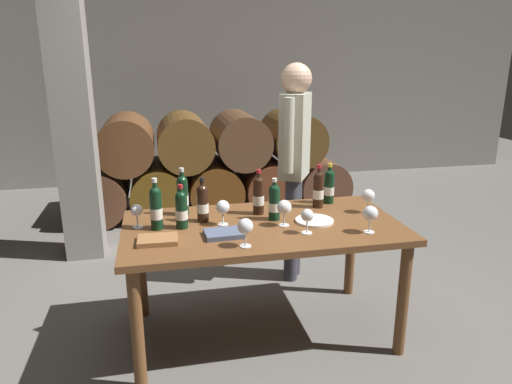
{
  "coord_description": "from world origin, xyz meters",
  "views": [
    {
      "loc": [
        -0.6,
        -2.63,
        1.75
      ],
      "look_at": [
        0.0,
        0.2,
        0.91
      ],
      "focal_mm": 32.61,
      "sensor_mm": 36.0,
      "label": 1
    }
  ],
  "objects_px": {
    "wine_glass_0": "(137,211)",
    "wine_glass_1": "(368,196)",
    "tasting_notebook": "(158,240)",
    "wine_bottle_2": "(259,195)",
    "dining_table": "(263,238)",
    "leather_ledger": "(224,234)",
    "wine_bottle_5": "(183,195)",
    "wine_bottle_4": "(318,189)",
    "wine_glass_4": "(284,208)",
    "wine_bottle_1": "(181,209)",
    "wine_bottle_0": "(329,186)",
    "wine_glass_6": "(307,216)",
    "wine_bottle_7": "(156,208)",
    "wine_bottle_6": "(274,202)",
    "wine_glass_5": "(370,214)",
    "wine_glass_3": "(223,208)",
    "serving_plate": "(314,221)",
    "sommelier_presenting": "(295,153)",
    "wine_bottle_3": "(203,203)",
    "wine_glass_2": "(245,227)"
  },
  "relations": [
    {
      "from": "wine_glass_5",
      "to": "tasting_notebook",
      "type": "height_order",
      "value": "wine_glass_5"
    },
    {
      "from": "wine_bottle_2",
      "to": "wine_bottle_3",
      "type": "xyz_separation_m",
      "value": [
        -0.37,
        -0.07,
        -0.01
      ]
    },
    {
      "from": "sommelier_presenting",
      "to": "wine_bottle_7",
      "type": "bearing_deg",
      "value": -146.57
    },
    {
      "from": "wine_glass_1",
      "to": "tasting_notebook",
      "type": "height_order",
      "value": "wine_glass_1"
    },
    {
      "from": "dining_table",
      "to": "wine_bottle_1",
      "type": "relative_size",
      "value": 6.27
    },
    {
      "from": "wine_bottle_1",
      "to": "wine_glass_1",
      "type": "relative_size",
      "value": 1.7
    },
    {
      "from": "wine_glass_1",
      "to": "leather_ledger",
      "type": "distance_m",
      "value": 1.02
    },
    {
      "from": "wine_bottle_6",
      "to": "wine_glass_5",
      "type": "distance_m",
      "value": 0.6
    },
    {
      "from": "wine_glass_1",
      "to": "wine_glass_4",
      "type": "bearing_deg",
      "value": -168.12
    },
    {
      "from": "wine_bottle_6",
      "to": "wine_glass_4",
      "type": "xyz_separation_m",
      "value": [
        0.03,
        -0.12,
        -0.0
      ]
    },
    {
      "from": "wine_glass_1",
      "to": "wine_glass_5",
      "type": "bearing_deg",
      "value": -113.23
    },
    {
      "from": "wine_glass_6",
      "to": "serving_plate",
      "type": "relative_size",
      "value": 0.62
    },
    {
      "from": "wine_bottle_2",
      "to": "wine_glass_1",
      "type": "distance_m",
      "value": 0.72
    },
    {
      "from": "serving_plate",
      "to": "sommelier_presenting",
      "type": "relative_size",
      "value": 0.14
    },
    {
      "from": "wine_bottle_1",
      "to": "wine_bottle_7",
      "type": "xyz_separation_m",
      "value": [
        -0.15,
        0.01,
        0.02
      ]
    },
    {
      "from": "wine_bottle_4",
      "to": "wine_glass_4",
      "type": "distance_m",
      "value": 0.45
    },
    {
      "from": "wine_bottle_6",
      "to": "wine_glass_6",
      "type": "relative_size",
      "value": 1.82
    },
    {
      "from": "wine_glass_1",
      "to": "wine_glass_3",
      "type": "bearing_deg",
      "value": -177.84
    },
    {
      "from": "wine_bottle_2",
      "to": "dining_table",
      "type": "bearing_deg",
      "value": -94.88
    },
    {
      "from": "wine_bottle_5",
      "to": "sommelier_presenting",
      "type": "bearing_deg",
      "value": 27.46
    },
    {
      "from": "wine_bottle_2",
      "to": "wine_glass_5",
      "type": "bearing_deg",
      "value": -39.81
    },
    {
      "from": "wine_bottle_1",
      "to": "wine_glass_5",
      "type": "distance_m",
      "value": 1.11
    },
    {
      "from": "wine_bottle_1",
      "to": "wine_glass_0",
      "type": "bearing_deg",
      "value": 167.13
    },
    {
      "from": "wine_glass_4",
      "to": "leather_ledger",
      "type": "xyz_separation_m",
      "value": [
        -0.38,
        -0.09,
        -0.1
      ]
    },
    {
      "from": "wine_bottle_0",
      "to": "leather_ledger",
      "type": "xyz_separation_m",
      "value": [
        -0.81,
        -0.47,
        -0.11
      ]
    },
    {
      "from": "dining_table",
      "to": "wine_glass_2",
      "type": "bearing_deg",
      "value": -117.8
    },
    {
      "from": "wine_bottle_5",
      "to": "wine_bottle_2",
      "type": "bearing_deg",
      "value": -10.02
    },
    {
      "from": "wine_glass_2",
      "to": "wine_bottle_4",
      "type": "bearing_deg",
      "value": 43.09
    },
    {
      "from": "wine_bottle_0",
      "to": "wine_glass_6",
      "type": "xyz_separation_m",
      "value": [
        -0.33,
        -0.53,
        -0.02
      ]
    },
    {
      "from": "wine_bottle_4",
      "to": "wine_bottle_6",
      "type": "bearing_deg",
      "value": -152.58
    },
    {
      "from": "wine_bottle_2",
      "to": "wine_glass_4",
      "type": "height_order",
      "value": "wine_bottle_2"
    },
    {
      "from": "wine_bottle_5",
      "to": "wine_glass_0",
      "type": "xyz_separation_m",
      "value": [
        -0.28,
        -0.19,
        -0.03
      ]
    },
    {
      "from": "dining_table",
      "to": "wine_bottle_2",
      "type": "bearing_deg",
      "value": 85.12
    },
    {
      "from": "wine_bottle_4",
      "to": "wine_glass_3",
      "type": "height_order",
      "value": "wine_bottle_4"
    },
    {
      "from": "wine_glass_0",
      "to": "wine_glass_1",
      "type": "distance_m",
      "value": 1.48
    },
    {
      "from": "dining_table",
      "to": "wine_bottle_6",
      "type": "height_order",
      "value": "wine_bottle_6"
    },
    {
      "from": "wine_glass_5",
      "to": "wine_glass_6",
      "type": "bearing_deg",
      "value": 169.85
    },
    {
      "from": "wine_bottle_5",
      "to": "wine_bottle_7",
      "type": "xyz_separation_m",
      "value": [
        -0.17,
        -0.24,
        0.0
      ]
    },
    {
      "from": "wine_bottle_2",
      "to": "serving_plate",
      "type": "height_order",
      "value": "wine_bottle_2"
    },
    {
      "from": "leather_ledger",
      "to": "serving_plate",
      "type": "xyz_separation_m",
      "value": [
        0.59,
        0.12,
        -0.01
      ]
    },
    {
      "from": "leather_ledger",
      "to": "sommelier_presenting",
      "type": "xyz_separation_m",
      "value": [
        0.68,
        0.89,
        0.27
      ]
    },
    {
      "from": "leather_ledger",
      "to": "serving_plate",
      "type": "height_order",
      "value": "leather_ledger"
    },
    {
      "from": "wine_bottle_4",
      "to": "wine_glass_5",
      "type": "relative_size",
      "value": 1.83
    },
    {
      "from": "wine_bottle_3",
      "to": "wine_glass_2",
      "type": "xyz_separation_m",
      "value": [
        0.18,
        -0.45,
        -0.01
      ]
    },
    {
      "from": "wine_glass_5",
      "to": "leather_ledger",
      "type": "relative_size",
      "value": 0.74
    },
    {
      "from": "leather_ledger",
      "to": "wine_glass_0",
      "type": "bearing_deg",
      "value": 150.78
    },
    {
      "from": "wine_glass_2",
      "to": "wine_glass_3",
      "type": "distance_m",
      "value": 0.37
    },
    {
      "from": "wine_bottle_3",
      "to": "wine_glass_1",
      "type": "bearing_deg",
      "value": -2.81
    },
    {
      "from": "wine_glass_0",
      "to": "wine_glass_1",
      "type": "height_order",
      "value": "wine_glass_1"
    },
    {
      "from": "leather_ledger",
      "to": "wine_bottle_2",
      "type": "bearing_deg",
      "value": 48.22
    }
  ]
}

